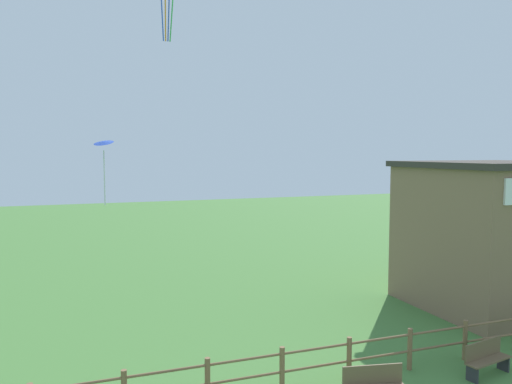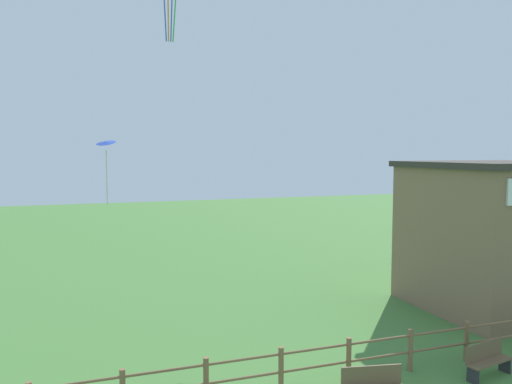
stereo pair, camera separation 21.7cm
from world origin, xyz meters
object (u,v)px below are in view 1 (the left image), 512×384
at_px(park_bench_near_fence, 374,384).
at_px(seaside_building, 493,234).
at_px(kite_blue_delta, 104,147).
at_px(park_bench_by_building, 486,358).

bearing_deg(park_bench_near_fence, seaside_building, 30.02).
height_order(park_bench_near_fence, kite_blue_delta, kite_blue_delta).
bearing_deg(park_bench_near_fence, kite_blue_delta, 121.47).
relative_size(seaside_building, park_bench_by_building, 3.89).
distance_m(park_bench_by_building, kite_blue_delta, 14.71).
relative_size(seaside_building, kite_blue_delta, 2.49).
xyz_separation_m(park_bench_near_fence, kite_blue_delta, (-5.84, 9.54, 5.99)).
bearing_deg(kite_blue_delta, park_bench_near_fence, -58.53).
bearing_deg(seaside_building, park_bench_by_building, -136.31).
xyz_separation_m(seaside_building, kite_blue_delta, (-14.92, 4.29, 3.52)).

